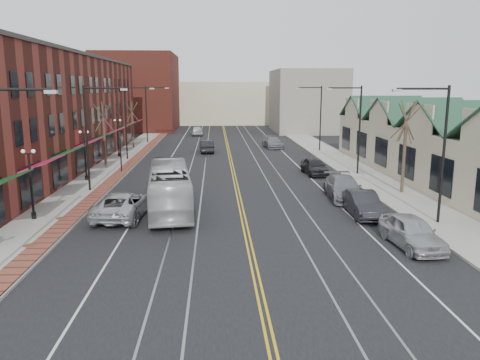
{
  "coord_description": "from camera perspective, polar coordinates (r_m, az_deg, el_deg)",
  "views": [
    {
      "loc": [
        -1.71,
        -20.14,
        8.07
      ],
      "look_at": [
        -0.09,
        10.11,
        2.0
      ],
      "focal_mm": 35.0,
      "sensor_mm": 36.0,
      "label": 1
    }
  ],
  "objects": [
    {
      "name": "tree_left_near",
      "position": [
        47.6,
        -16.23,
        5.39
      ],
      "size": [
        1.78,
        1.37,
        6.48
      ],
      "color": "#382B21",
      "rests_on": "sidewalk_left"
    },
    {
      "name": "lamppost_l_2",
      "position": [
        42.05,
        -18.35,
        2.73
      ],
      "size": [
        0.84,
        0.28,
        4.27
      ],
      "color": "black",
      "rests_on": "sidewalk_left"
    },
    {
      "name": "parked_car_d",
      "position": [
        44.0,
        9.06,
        1.65
      ],
      "size": [
        2.11,
        4.68,
        1.56
      ],
      "primitive_type": "imported",
      "rotation": [
        0.0,
        0.0,
        0.06
      ],
      "color": "black",
      "rests_on": "ground"
    },
    {
      "name": "manhole_mid",
      "position": [
        26.23,
        -24.32,
        -7.27
      ],
      "size": [
        0.6,
        0.6,
        0.02
      ],
      "primitive_type": "cylinder",
      "color": "#592D19",
      "rests_on": "sidewalk_left"
    },
    {
      "name": "traffic_signal",
      "position": [
        45.38,
        -14.37,
        3.73
      ],
      "size": [
        0.18,
        0.15,
        3.8
      ],
      "color": "black",
      "rests_on": "sidewalk_left"
    },
    {
      "name": "streetlight_r_0",
      "position": [
        29.24,
        22.89,
        4.46
      ],
      "size": [
        3.33,
        0.25,
        8.0
      ],
      "color": "black",
      "rests_on": "sidewalk_right"
    },
    {
      "name": "building_left",
      "position": [
        50.27,
        -23.39,
        7.48
      ],
      "size": [
        10.0,
        50.0,
        11.0
      ],
      "primitive_type": "cube",
      "color": "maroon",
      "rests_on": "ground"
    },
    {
      "name": "streetlight_l_2",
      "position": [
        53.05,
        -13.32,
        7.74
      ],
      "size": [
        3.33,
        0.25,
        8.0
      ],
      "color": "black",
      "rests_on": "sidewalk_left"
    },
    {
      "name": "building_right",
      "position": [
        45.09,
        22.92,
        3.08
      ],
      "size": [
        8.0,
        36.0,
        4.6
      ],
      "primitive_type": "cube",
      "color": "#B8AC8D",
      "rests_on": "ground"
    },
    {
      "name": "parked_suv",
      "position": [
        30.07,
        -14.09,
        -2.96
      ],
      "size": [
        3.24,
        6.14,
        1.65
      ],
      "primitive_type": "imported",
      "rotation": [
        0.0,
        0.0,
        3.05
      ],
      "color": "#B4B6BC",
      "rests_on": "ground"
    },
    {
      "name": "parked_car_a",
      "position": [
        25.47,
        20.21,
        -5.95
      ],
      "size": [
        2.26,
        4.88,
        1.62
      ],
      "primitive_type": "imported",
      "rotation": [
        0.0,
        0.0,
        0.07
      ],
      "color": "#A3A5AA",
      "rests_on": "ground"
    },
    {
      "name": "backdrop_right",
      "position": [
        86.8,
        8.15,
        9.52
      ],
      "size": [
        12.0,
        16.0,
        11.0
      ],
      "primitive_type": "cube",
      "color": "slate",
      "rests_on": "ground"
    },
    {
      "name": "backdrop_left",
      "position": [
        91.27,
        -12.28,
        10.4
      ],
      "size": [
        14.0,
        18.0,
        14.0
      ],
      "primitive_type": "cube",
      "color": "maroon",
      "rests_on": "ground"
    },
    {
      "name": "parked_car_c",
      "position": [
        34.85,
        12.54,
        -0.95
      ],
      "size": [
        2.62,
        5.77,
        1.64
      ],
      "primitive_type": "imported",
      "rotation": [
        0.0,
        0.0,
        -0.06
      ],
      "color": "slate",
      "rests_on": "ground"
    },
    {
      "name": "tree_left_far",
      "position": [
        63.25,
        -12.97,
        6.7
      ],
      "size": [
        1.66,
        1.28,
        6.02
      ],
      "color": "#382B21",
      "rests_on": "sidewalk_left"
    },
    {
      "name": "streetlight_l_3",
      "position": [
        68.84,
        -10.98,
        8.59
      ],
      "size": [
        3.33,
        0.25,
        8.0
      ],
      "color": "black",
      "rests_on": "sidewalk_left"
    },
    {
      "name": "lamppost_l_3",
      "position": [
        55.57,
        -14.62,
        4.9
      ],
      "size": [
        0.84,
        0.28,
        4.27
      ],
      "color": "black",
      "rests_on": "sidewalk_left"
    },
    {
      "name": "lamppost_l_1",
      "position": [
        30.81,
        -24.1,
        -0.65
      ],
      "size": [
        0.84,
        0.28,
        4.27
      ],
      "color": "black",
      "rests_on": "sidewalk_left"
    },
    {
      "name": "sidewalk_right",
      "position": [
        43.16,
        15.51,
        0.24
      ],
      "size": [
        4.0,
        120.0,
        0.15
      ],
      "primitive_type": "cube",
      "color": "gray",
      "rests_on": "ground"
    },
    {
      "name": "streetlight_r_2",
      "position": [
        59.6,
        9.39,
        8.25
      ],
      "size": [
        3.33,
        0.25,
        8.0
      ],
      "color": "black",
      "rests_on": "sidewalk_right"
    },
    {
      "name": "distant_car_far",
      "position": [
        79.17,
        -5.32,
        6.01
      ],
      "size": [
        2.42,
        4.87,
        1.59
      ],
      "primitive_type": "imported",
      "rotation": [
        0.0,
        0.0,
        3.26
      ],
      "color": "silver",
      "rests_on": "ground"
    },
    {
      "name": "transit_bus",
      "position": [
        31.18,
        -8.59,
        -0.96
      ],
      "size": [
        3.67,
        10.98,
        3.0
      ],
      "primitive_type": "imported",
      "rotation": [
        0.0,
        0.0,
        3.25
      ],
      "color": "#B6B6B8",
      "rests_on": "ground"
    },
    {
      "name": "sidewalk_left",
      "position": [
        42.2,
        -17.12,
        -0.1
      ],
      "size": [
        4.0,
        120.0,
        0.15
      ],
      "primitive_type": "cube",
      "color": "gray",
      "rests_on": "ground"
    },
    {
      "name": "distant_car_left",
      "position": [
        58.41,
        -4.09,
        4.11
      ],
      "size": [
        1.97,
        4.73,
        1.52
      ],
      "primitive_type": "imported",
      "rotation": [
        0.0,
        0.0,
        3.22
      ],
      "color": "black",
      "rests_on": "ground"
    },
    {
      "name": "parked_car_b",
      "position": [
        30.56,
        14.76,
        -2.85
      ],
      "size": [
        1.82,
        4.8,
        1.56
      ],
      "primitive_type": "imported",
      "rotation": [
        0.0,
        0.0,
        -0.04
      ],
      "color": "black",
      "rests_on": "ground"
    },
    {
      "name": "distant_car_right",
      "position": [
        62.76,
        4.0,
        4.61
      ],
      "size": [
        2.64,
        5.4,
        1.51
      ],
      "primitive_type": "imported",
      "rotation": [
        0.0,
        0.0,
        0.1
      ],
      "color": "slate",
      "rests_on": "ground"
    },
    {
      "name": "ground",
      "position": [
        21.76,
        1.69,
        -10.44
      ],
      "size": [
        160.0,
        160.0,
        0.0
      ],
      "primitive_type": "plane",
      "color": "black",
      "rests_on": "ground"
    },
    {
      "name": "tree_right_mid",
      "position": [
        37.23,
        19.45,
        4.02
      ],
      "size": [
        1.9,
        1.46,
        6.93
      ],
      "color": "#382B21",
      "rests_on": "sidewalk_right"
    },
    {
      "name": "backdrop_mid",
      "position": [
        105.21,
        -2.16,
        9.38
      ],
      "size": [
        22.0,
        14.0,
        9.0
      ],
      "primitive_type": "cube",
      "color": "#B8AC8D",
      "rests_on": "ground"
    },
    {
      "name": "manhole_far",
      "position": [
        30.73,
        -21.0,
        -4.36
      ],
      "size": [
        0.6,
        0.6,
        0.02
      ],
      "primitive_type": "cylinder",
      "color": "#592D19",
      "rests_on": "sidewalk_left"
    },
    {
      "name": "streetlight_r_1",
      "position": [
        44.13,
        13.85,
        7.05
      ],
      "size": [
        3.33,
        0.25,
        8.0
      ],
      "color": "black",
      "rests_on": "sidewalk_right"
    },
    {
      "name": "streetlight_l_1",
      "position": [
        37.45,
        -17.6,
        6.14
      ],
      "size": [
        3.33,
        0.25,
        8.0
      ],
      "color": "black",
      "rests_on": "sidewalk_left"
    }
  ]
}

